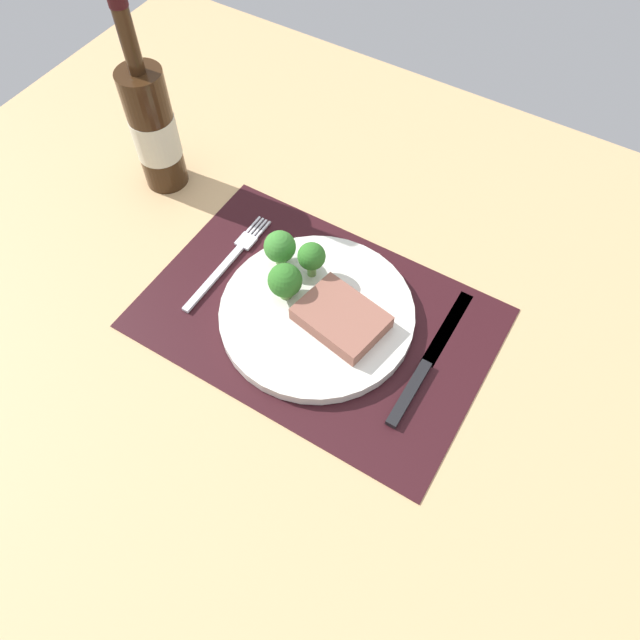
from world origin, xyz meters
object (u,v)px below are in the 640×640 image
object	(u,v)px
fork	(228,261)
knife	(425,366)
wine_bottle	(153,128)
plate	(317,314)
steak	(340,319)

from	to	relation	value
fork	knife	xyz separation A→B (cm)	(31.29, -0.89, 0.05)
knife	wine_bottle	distance (cm)	51.25
plate	knife	bearing A→B (deg)	1.94
steak	fork	world-z (taller)	steak
plate	steak	world-z (taller)	steak
plate	steak	xyz separation A→B (cm)	(3.66, -0.19, 1.90)
plate	fork	xyz separation A→B (cm)	(-15.62, 1.42, -0.55)
knife	wine_bottle	world-z (taller)	wine_bottle
knife	fork	bearing A→B (deg)	177.39
knife	plate	bearing A→B (deg)	-179.04
knife	wine_bottle	xyz separation A→B (cm)	(-49.45, 9.64, 9.41)
steak	knife	size ratio (longest dim) A/B	0.47
steak	wine_bottle	xyz separation A→B (cm)	(-37.43, 10.36, 7.01)
plate	steak	distance (cm)	4.13
plate	fork	distance (cm)	15.69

